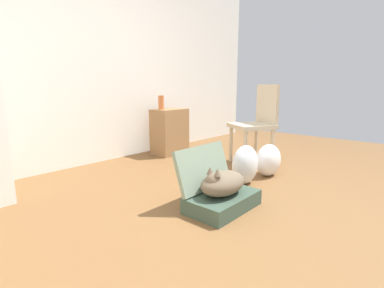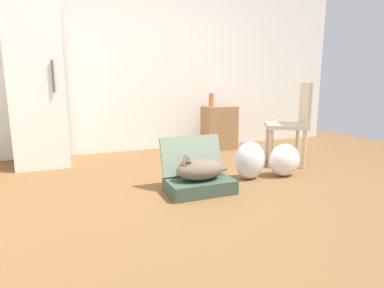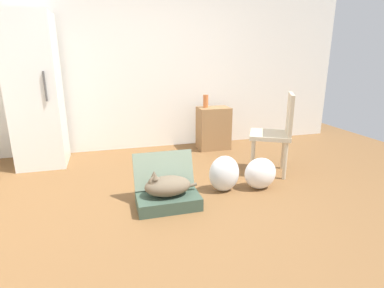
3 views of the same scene
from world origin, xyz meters
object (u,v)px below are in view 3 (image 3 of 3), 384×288
at_px(suitcase_base, 168,201).
at_px(plastic_bag_clear, 260,173).
at_px(side_table, 213,128).
at_px(vase_tall, 206,101).
at_px(refrigerator, 36,92).
at_px(cat, 167,186).
at_px(plastic_bag_white, 224,174).
at_px(chair, 277,131).

height_order(suitcase_base, plastic_bag_clear, plastic_bag_clear).
distance_m(plastic_bag_clear, side_table, 1.57).
bearing_deg(vase_tall, refrigerator, -177.87).
bearing_deg(plastic_bag_clear, cat, -172.29).
xyz_separation_m(plastic_bag_white, vase_tall, (0.29, 1.55, 0.55)).
bearing_deg(side_table, vase_tall, 163.50).
bearing_deg(suitcase_base, side_table, 58.04).
relative_size(plastic_bag_white, vase_tall, 2.05).
distance_m(vase_tall, chair, 1.34).
distance_m(cat, plastic_bag_white, 0.69).
bearing_deg(chair, side_table, -133.76).
bearing_deg(plastic_bag_clear, refrigerator, 147.86).
distance_m(side_table, vase_tall, 0.44).
relative_size(cat, refrigerator, 0.27).
relative_size(side_table, vase_tall, 3.38).
bearing_deg(cat, refrigerator, 129.13).
relative_size(plastic_bag_white, side_table, 0.61).
height_order(cat, plastic_bag_clear, cat).
bearing_deg(side_table, plastic_bag_clear, -90.53).
distance_m(suitcase_base, side_table, 2.02).
height_order(suitcase_base, refrigerator, refrigerator).
bearing_deg(suitcase_base, cat, 178.07).
relative_size(suitcase_base, plastic_bag_white, 1.52).
xyz_separation_m(side_table, vase_tall, (-0.12, 0.04, 0.42)).
xyz_separation_m(refrigerator, chair, (2.80, -1.14, -0.42)).
distance_m(suitcase_base, plastic_bag_white, 0.69).
height_order(plastic_bag_clear, side_table, side_table).
bearing_deg(refrigerator, vase_tall, 2.13).
height_order(cat, chair, chair).
xyz_separation_m(vase_tall, chair, (0.50, -1.22, -0.20)).
bearing_deg(side_table, chair, -72.26).
height_order(plastic_bag_clear, refrigerator, refrigerator).
bearing_deg(plastic_bag_clear, side_table, 89.47).
height_order(side_table, vase_tall, vase_tall).
xyz_separation_m(cat, chair, (1.45, 0.52, 0.32)).
distance_m(suitcase_base, vase_tall, 2.09).
bearing_deg(chair, plastic_bag_white, -39.23).
relative_size(suitcase_base, chair, 0.61).
relative_size(side_table, chair, 0.66).
distance_m(suitcase_base, plastic_bag_clear, 1.06).
height_order(plastic_bag_white, chair, chair).
xyz_separation_m(plastic_bag_white, plastic_bag_clear, (0.40, -0.05, -0.02)).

